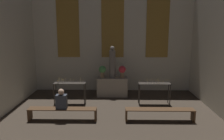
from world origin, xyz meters
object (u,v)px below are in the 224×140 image
object	(u,v)px
flower_vase_right	(122,70)
person_seated	(61,100)
pew_back_left	(63,111)
pew_back_right	(160,112)
flower_vase_left	(102,70)
candle_rack_right	(154,86)
altar	(112,87)
statue	(112,63)
candle_rack_left	(70,86)

from	to	relation	value
flower_vase_right	person_seated	bearing A→B (deg)	-127.10
pew_back_left	pew_back_right	distance (m)	3.30
flower_vase_left	pew_back_left	size ratio (longest dim) A/B	0.24
pew_back_right	candle_rack_right	bearing A→B (deg)	86.69
pew_back_right	flower_vase_left	bearing A→B (deg)	126.82
altar	statue	world-z (taller)	statue
candle_rack_left	pew_back_left	size ratio (longest dim) A/B	0.56
candle_rack_right	pew_back_right	distance (m)	1.75
flower_vase_right	candle_rack_left	bearing A→B (deg)	-153.23
flower_vase_right	pew_back_left	world-z (taller)	flower_vase_right
candle_rack_right	person_seated	world-z (taller)	person_seated
pew_back_left	candle_rack_right	bearing A→B (deg)	26.50
flower_vase_right	candle_rack_left	world-z (taller)	flower_vase_right
flower_vase_left	candle_rack_left	size ratio (longest dim) A/B	0.42
altar	candle_rack_right	xyz separation A→B (m)	(1.75, -1.12, 0.32)
altar	flower_vase_right	bearing A→B (deg)	0.00
statue	candle_rack_right	world-z (taller)	statue
pew_back_left	pew_back_right	bearing A→B (deg)	0.00
flower_vase_left	person_seated	world-z (taller)	flower_vase_left
candle_rack_right	person_seated	distance (m)	3.82
pew_back_right	flower_vase_right	bearing A→B (deg)	113.10
candle_rack_right	pew_back_right	size ratio (longest dim) A/B	0.56
pew_back_left	person_seated	distance (m)	0.40
person_seated	candle_rack_right	bearing A→B (deg)	26.35
person_seated	pew_back_left	bearing A→B (deg)	0.00
pew_back_right	person_seated	xyz separation A→B (m)	(-3.32, 0.00, 0.40)
pew_back_left	candle_rack_left	bearing A→B (deg)	93.41
altar	pew_back_left	world-z (taller)	altar
candle_rack_left	pew_back_left	xyz separation A→B (m)	(0.10, -1.70, -0.43)
candle_rack_left	pew_back_left	bearing A→B (deg)	-86.59
pew_back_right	pew_back_left	bearing A→B (deg)	180.00
candle_rack_right	pew_back_right	bearing A→B (deg)	-93.31
altar	statue	xyz separation A→B (m)	(0.00, 0.00, 1.11)
person_seated	candle_rack_left	bearing A→B (deg)	92.69
flower_vase_right	candle_rack_right	distance (m)	1.77
candle_rack_left	person_seated	size ratio (longest dim) A/B	1.90
pew_back_right	altar	bearing A→B (deg)	120.44
flower_vase_right	flower_vase_left	bearing A→B (deg)	180.00
candle_rack_right	flower_vase_right	bearing A→B (deg)	139.30
flower_vase_right	person_seated	world-z (taller)	flower_vase_right
candle_rack_right	pew_back_left	bearing A→B (deg)	-153.50
pew_back_left	pew_back_right	xyz separation A→B (m)	(3.30, 0.00, 0.00)
statue	candle_rack_left	bearing A→B (deg)	-147.60
altar	candle_rack_right	distance (m)	2.10
altar	pew_back_left	bearing A→B (deg)	-120.44
flower_vase_left	candle_rack_right	bearing A→B (deg)	-26.86
flower_vase_right	pew_back_right	bearing A→B (deg)	-66.90
statue	candle_rack_right	xyz separation A→B (m)	(1.75, -1.12, -0.79)
altar	pew_back_left	size ratio (longest dim) A/B	0.60
flower_vase_left	pew_back_left	world-z (taller)	flower_vase_left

